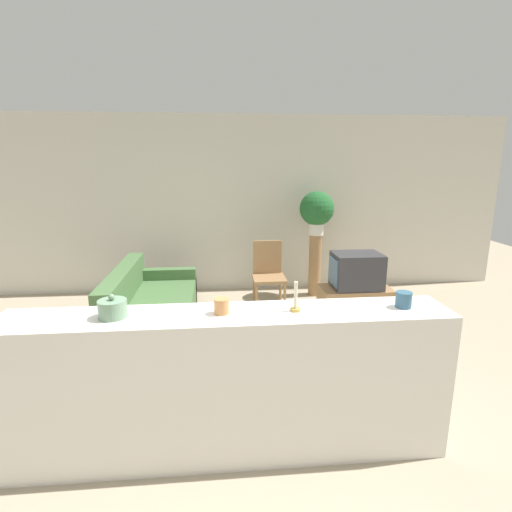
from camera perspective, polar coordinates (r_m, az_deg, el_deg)
name	(u,v)px	position (r m, az deg, el deg)	size (l,w,h in m)	color
ground_plane	(229,421)	(3.44, -3.85, -22.50)	(14.00, 14.00, 0.00)	tan
wall_back	(222,205)	(6.25, -4.95, 7.27)	(9.00, 0.06, 2.70)	beige
couch	(151,310)	(5.02, -14.83, -7.40)	(0.92, 1.81, 0.77)	#476B3D
tv_stand	(355,304)	(5.30, 13.90, -6.71)	(0.88, 0.47, 0.45)	#9E754C
television	(356,271)	(5.16, 14.12, -2.04)	(0.61, 0.45, 0.44)	#333338
wooden_chair	(268,272)	(5.54, 1.77, -2.27)	(0.44, 0.44, 0.94)	#9E754C
plant_stand	(315,265)	(6.14, 8.41, -1.30)	(0.18, 0.18, 0.94)	#9E754C
potted_plant	(317,210)	(5.99, 8.68, 6.55)	(0.51, 0.51, 0.65)	white
foreground_counter	(229,384)	(2.88, -3.83, -17.82)	(2.98, 0.44, 1.04)	white
decorative_bowl	(113,309)	(2.72, -19.81, -7.08)	(0.18, 0.18, 0.16)	gray
candle_jar	(222,306)	(2.63, -4.94, -7.15)	(0.10, 0.10, 0.10)	#C6844C
candlestick	(296,302)	(2.67, 5.67, -6.56)	(0.07, 0.07, 0.20)	#B7933D
coffee_tin	(404,300)	(2.91, 20.34, -5.87)	(0.11, 0.11, 0.11)	#335B75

